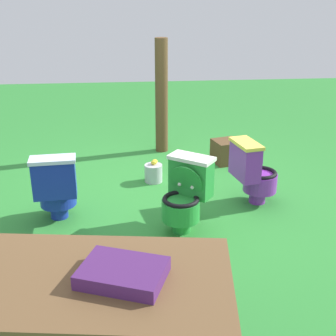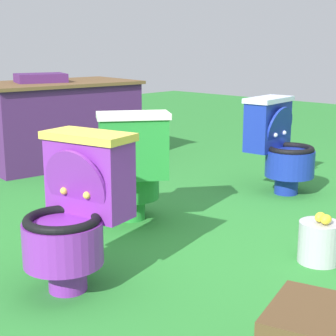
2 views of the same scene
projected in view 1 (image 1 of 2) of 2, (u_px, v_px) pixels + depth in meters
name	position (u px, v px, depth m)	size (l,w,h in m)	color
ground	(162.00, 196.00, 5.10)	(14.00, 14.00, 0.00)	#2D8433
toilet_blue	(56.00, 187.00, 4.43)	(0.45, 0.52, 0.73)	#192D9E
toilet_purple	(253.00, 172.00, 4.80)	(0.56, 0.49, 0.73)	purple
toilet_green	(186.00, 194.00, 4.28)	(0.62, 0.63, 0.73)	green
vendor_table	(101.00, 332.00, 2.52)	(1.57, 1.06, 0.85)	#4C2360
wooden_post	(162.00, 97.00, 6.27)	(0.18, 0.18, 1.62)	brown
small_crate	(226.00, 152.00, 6.05)	(0.33, 0.34, 0.32)	brown
lemon_bucket	(153.00, 173.00, 5.46)	(0.22, 0.22, 0.28)	#B7B7BF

